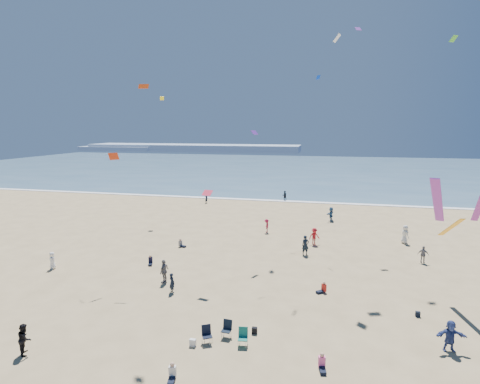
# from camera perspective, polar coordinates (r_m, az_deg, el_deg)

# --- Properties ---
(ground) EXTENTS (220.00, 220.00, 0.00)m
(ground) POSITION_cam_1_polar(r_m,az_deg,el_deg) (20.60, -11.60, -25.78)
(ground) COLOR tan
(ground) RESTS_ON ground
(ocean) EXTENTS (220.00, 100.00, 0.06)m
(ocean) POSITION_cam_1_polar(r_m,az_deg,el_deg) (111.02, 9.04, 3.53)
(ocean) COLOR #476B84
(ocean) RESTS_ON ground
(surf_line) EXTENTS (220.00, 1.20, 0.08)m
(surf_line) POSITION_cam_1_polar(r_m,az_deg,el_deg) (61.73, 5.84, -1.34)
(surf_line) COLOR white
(surf_line) RESTS_ON ground
(headland_far) EXTENTS (110.00, 20.00, 3.20)m
(headland_far) POSITION_cam_1_polar(r_m,az_deg,el_deg) (197.26, -7.16, 6.73)
(headland_far) COLOR #7A8EA8
(headland_far) RESTS_ON ground
(headland_near) EXTENTS (40.00, 14.00, 2.00)m
(headland_near) POSITION_cam_1_polar(r_m,az_deg,el_deg) (209.95, -18.01, 6.35)
(headland_near) COLOR #7A8EA8
(headland_near) RESTS_ON ground
(standing_flyers) EXTENTS (32.12, 56.46, 1.93)m
(standing_flyers) POSITION_cam_1_polar(r_m,az_deg,el_deg) (33.17, 9.05, -9.78)
(standing_flyers) COLOR silver
(standing_flyers) RESTS_ON ground
(seated_group) EXTENTS (15.93, 19.90, 0.84)m
(seated_group) POSITION_cam_1_polar(r_m,az_deg,el_deg) (27.92, -2.95, -14.54)
(seated_group) COLOR silver
(seated_group) RESTS_ON ground
(chair_cluster) EXTENTS (2.74, 1.53, 1.00)m
(chair_cluster) POSITION_cam_1_polar(r_m,az_deg,el_deg) (22.42, -2.25, -20.83)
(chair_cluster) COLOR black
(chair_cluster) RESTS_ON ground
(white_tote) EXTENTS (0.35, 0.20, 0.40)m
(white_tote) POSITION_cam_1_polar(r_m,az_deg,el_deg) (22.42, -7.21, -21.81)
(white_tote) COLOR silver
(white_tote) RESTS_ON ground
(black_backpack) EXTENTS (0.30, 0.22, 0.38)m
(black_backpack) POSITION_cam_1_polar(r_m,az_deg,el_deg) (23.37, 2.23, -20.33)
(black_backpack) COLOR black
(black_backpack) RESTS_ON ground
(navy_bag) EXTENTS (0.28, 0.18, 0.34)m
(navy_bag) POSITION_cam_1_polar(r_m,az_deg,el_deg) (27.56, 25.46, -16.45)
(navy_bag) COLOR black
(navy_bag) RESTS_ON ground
(kites_aloft) EXTENTS (42.08, 34.78, 30.67)m
(kites_aloft) POSITION_cam_1_polar(r_m,az_deg,el_deg) (28.39, 16.28, 13.46)
(kites_aloft) COLOR white
(kites_aloft) RESTS_ON ground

